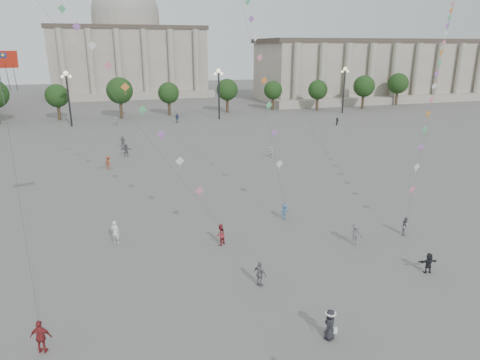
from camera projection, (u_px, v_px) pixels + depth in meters
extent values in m
plane|color=#54524F|center=(268.00, 320.00, 24.58)|extent=(360.00, 360.00, 0.00)
cube|color=gray|center=(390.00, 71.00, 129.85)|extent=(80.00, 22.00, 16.00)
cube|color=#433A31|center=(393.00, 41.00, 127.29)|extent=(81.60, 22.44, 1.20)
cube|color=gray|center=(415.00, 99.00, 120.07)|extent=(84.00, 4.00, 2.00)
cube|color=gray|center=(129.00, 63.00, 140.27)|extent=(46.00, 30.00, 20.00)
cube|color=#433A31|center=(127.00, 29.00, 137.11)|extent=(46.92, 30.60, 1.20)
cube|color=gray|center=(135.00, 96.00, 127.43)|extent=(48.30, 4.00, 2.00)
cylinder|color=gray|center=(126.00, 22.00, 136.54)|extent=(21.00, 21.00, 5.00)
sphere|color=gray|center=(126.00, 14.00, 135.80)|extent=(21.00, 21.00, 21.00)
cylinder|color=#332519|center=(58.00, 112.00, 90.24)|extent=(0.70, 0.70, 3.52)
sphere|color=black|center=(56.00, 95.00, 89.14)|extent=(5.12, 5.12, 5.12)
cylinder|color=#332519|center=(117.00, 110.00, 93.58)|extent=(0.70, 0.70, 3.52)
sphere|color=black|center=(116.00, 93.00, 92.49)|extent=(5.12, 5.12, 5.12)
cylinder|color=#332519|center=(172.00, 108.00, 96.93)|extent=(0.70, 0.70, 3.52)
sphere|color=black|center=(171.00, 91.00, 95.84)|extent=(5.12, 5.12, 5.12)
cylinder|color=#332519|center=(223.00, 106.00, 100.28)|extent=(0.70, 0.70, 3.52)
sphere|color=black|center=(223.00, 90.00, 99.19)|extent=(5.12, 5.12, 5.12)
cylinder|color=#332519|center=(271.00, 104.00, 103.63)|extent=(0.70, 0.70, 3.52)
sphere|color=black|center=(271.00, 89.00, 102.54)|extent=(5.12, 5.12, 5.12)
cylinder|color=#332519|center=(316.00, 102.00, 106.98)|extent=(0.70, 0.70, 3.52)
sphere|color=black|center=(316.00, 87.00, 105.88)|extent=(5.12, 5.12, 5.12)
cylinder|color=#332519|center=(358.00, 100.00, 110.33)|extent=(0.70, 0.70, 3.52)
sphere|color=black|center=(359.00, 86.00, 109.23)|extent=(5.12, 5.12, 5.12)
cylinder|color=#332519|center=(397.00, 99.00, 113.68)|extent=(0.70, 0.70, 3.52)
sphere|color=black|center=(399.00, 85.00, 112.58)|extent=(5.12, 5.12, 5.12)
cylinder|color=#262628|center=(69.00, 101.00, 82.80)|extent=(0.36, 0.36, 10.00)
sphere|color=#FFE5B2|center=(66.00, 73.00, 81.25)|extent=(0.90, 0.90, 0.90)
sphere|color=#FFE5B2|center=(62.00, 77.00, 81.24)|extent=(0.60, 0.60, 0.60)
sphere|color=#FFE5B2|center=(70.00, 76.00, 81.63)|extent=(0.60, 0.60, 0.60)
cylinder|color=#262628|center=(219.00, 96.00, 91.18)|extent=(0.36, 0.36, 10.00)
sphere|color=#FFE5B2|center=(219.00, 71.00, 89.63)|extent=(0.90, 0.90, 0.90)
sphere|color=#FFE5B2|center=(215.00, 74.00, 89.61)|extent=(0.60, 0.60, 0.60)
sphere|color=#FFE5B2|center=(222.00, 74.00, 90.00)|extent=(0.60, 0.60, 0.60)
cylinder|color=#262628|center=(344.00, 92.00, 99.55)|extent=(0.36, 0.36, 10.00)
sphere|color=#FFE5B2|center=(345.00, 69.00, 98.00)|extent=(0.90, 0.90, 0.90)
sphere|color=#FFE5B2|center=(342.00, 71.00, 97.98)|extent=(0.60, 0.60, 0.60)
sphere|color=#FFE5B2|center=(348.00, 71.00, 98.37)|extent=(0.60, 0.60, 0.60)
imported|color=navy|center=(177.00, 118.00, 87.92)|extent=(1.21, 0.71, 1.93)
imported|color=black|center=(429.00, 263.00, 29.50)|extent=(1.42, 0.65, 1.48)
imported|color=silver|center=(116.00, 121.00, 84.53)|extent=(1.62, 1.41, 1.76)
imported|color=#5D5E62|center=(355.00, 234.00, 33.60)|extent=(1.32, 1.02, 1.80)
imported|color=silver|center=(271.00, 152.00, 60.39)|extent=(1.49, 1.25, 1.61)
imported|color=black|center=(337.00, 121.00, 85.45)|extent=(1.37, 1.23, 1.51)
imported|color=#5E5D62|center=(126.00, 150.00, 61.09)|extent=(1.71, 0.77, 1.78)
imported|color=silver|center=(115.00, 232.00, 33.93)|extent=(0.83, 0.73, 1.91)
imported|color=slate|center=(123.00, 142.00, 66.11)|extent=(1.19, 0.74, 1.89)
imported|color=brown|center=(108.00, 162.00, 54.73)|extent=(1.17, 1.26, 1.71)
imported|color=maroon|center=(41.00, 337.00, 21.71)|extent=(1.17, 0.74, 1.85)
imported|color=slate|center=(260.00, 274.00, 27.82)|extent=(0.90, 1.08, 1.73)
imported|color=maroon|center=(220.00, 235.00, 33.66)|extent=(1.07, 1.03, 1.74)
imported|color=#3A5C83|center=(285.00, 212.00, 38.64)|extent=(1.09, 0.81, 1.51)
imported|color=slate|center=(406.00, 226.00, 35.53)|extent=(0.92, 0.95, 1.54)
imported|color=black|center=(330.00, 325.00, 22.75)|extent=(1.01, 0.96, 1.74)
cone|color=white|center=(331.00, 313.00, 22.53)|extent=(0.52, 0.52, 0.14)
cylinder|color=white|center=(331.00, 313.00, 22.55)|extent=(0.60, 0.60, 0.02)
cube|color=white|center=(335.00, 331.00, 22.78)|extent=(0.22, 0.10, 0.35)
cube|color=navy|center=(3.00, 55.00, 25.53)|extent=(0.39, 0.27, 0.34)
sphere|color=yellow|center=(3.00, 55.00, 25.49)|extent=(0.20, 0.20, 0.20)
cylinder|color=#3F3F3F|center=(16.00, 181.00, 23.52)|extent=(0.02, 0.02, 15.73)
cube|color=pink|center=(200.00, 191.00, 33.90)|extent=(0.76, 0.25, 0.76)
cube|color=silver|center=(180.00, 161.00, 34.48)|extent=(0.76, 0.25, 0.76)
cube|color=#9E5FBE|center=(161.00, 134.00, 35.11)|extent=(0.76, 0.25, 0.76)
cube|color=#51B073|center=(143.00, 110.00, 35.77)|extent=(0.76, 0.25, 0.76)
cube|color=orange|center=(125.00, 87.00, 36.45)|extent=(0.76, 0.25, 0.76)
cube|color=pink|center=(108.00, 66.00, 37.14)|extent=(0.76, 0.25, 0.76)
cube|color=silver|center=(92.00, 45.00, 37.85)|extent=(0.76, 0.25, 0.76)
cube|color=#9E5FBE|center=(77.00, 26.00, 38.56)|extent=(0.76, 0.25, 0.76)
cube|color=#51B073|center=(62.00, 9.00, 39.29)|extent=(0.76, 0.25, 0.76)
cube|color=silver|center=(279.00, 164.00, 39.48)|extent=(0.76, 0.25, 0.76)
cube|color=#9E5FBE|center=(274.00, 133.00, 40.73)|extent=(0.76, 0.25, 0.76)
cube|color=#51B073|center=(269.00, 105.00, 42.04)|extent=(0.76, 0.25, 0.76)
cube|color=orange|center=(264.00, 80.00, 43.38)|extent=(0.76, 0.25, 0.76)
cube|color=pink|center=(260.00, 58.00, 44.75)|extent=(0.76, 0.25, 0.76)
cube|color=silver|center=(255.00, 37.00, 46.13)|extent=(0.76, 0.25, 0.76)
cube|color=#9E5FBE|center=(251.00, 19.00, 47.53)|extent=(0.76, 0.25, 0.76)
cube|color=#51B073|center=(248.00, 1.00, 48.95)|extent=(0.76, 0.25, 0.76)
cylinder|color=#3F3F3F|center=(446.00, 39.00, 54.80)|extent=(0.02, 0.02, 63.04)
cube|color=pink|center=(412.00, 190.00, 36.60)|extent=(0.76, 0.25, 0.76)
cube|color=silver|center=(417.00, 167.00, 38.00)|extent=(0.76, 0.25, 0.76)
cube|color=#9E5FBE|center=(421.00, 147.00, 39.43)|extent=(0.76, 0.25, 0.76)
cube|color=#51B073|center=(425.00, 130.00, 40.88)|extent=(0.76, 0.25, 0.76)
cube|color=orange|center=(428.00, 114.00, 42.34)|extent=(0.76, 0.25, 0.76)
cube|color=pink|center=(431.00, 99.00, 43.82)|extent=(0.76, 0.25, 0.76)
cube|color=silver|center=(434.00, 86.00, 45.30)|extent=(0.76, 0.25, 0.76)
cube|color=#9E5FBE|center=(437.00, 74.00, 46.79)|extent=(0.76, 0.25, 0.76)
cube|color=#51B073|center=(439.00, 63.00, 48.29)|extent=(0.76, 0.25, 0.76)
cube|color=orange|center=(442.00, 52.00, 49.79)|extent=(0.76, 0.25, 0.76)
cube|color=pink|center=(444.00, 43.00, 51.30)|extent=(0.76, 0.25, 0.76)
cube|color=silver|center=(446.00, 34.00, 52.81)|extent=(0.76, 0.25, 0.76)
cube|color=#9E5FBE|center=(448.00, 25.00, 54.33)|extent=(0.76, 0.25, 0.76)
cube|color=#51B073|center=(449.00, 18.00, 55.85)|extent=(0.76, 0.25, 0.76)
cube|color=orange|center=(451.00, 10.00, 57.37)|extent=(0.76, 0.25, 0.76)
cube|color=pink|center=(453.00, 3.00, 58.90)|extent=(0.76, 0.25, 0.76)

